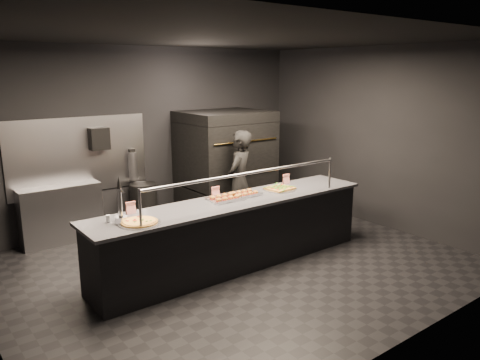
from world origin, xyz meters
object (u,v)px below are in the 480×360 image
Objects in this scene: prep_shelf at (61,214)px; slider_tray_b at (245,194)px; round_pizza at (139,222)px; pizza_oven at (225,164)px; service_counter at (235,233)px; square_pizza at (280,188)px; slider_tray_a at (225,198)px; trash_bin at (144,205)px; beer_tap at (120,210)px; towel_dispenser at (99,139)px; worker at (239,182)px; fire_extinguisher at (133,165)px.

prep_shelf is 2.92m from slider_tray_b.
pizza_oven is at bearing 37.58° from round_pizza.
service_counter is 8.65× the size of round_pizza.
slider_tray_b reaches higher than square_pizza.
trash_bin is (-0.16, 2.13, -0.57)m from slider_tray_a.
pizza_oven is 3.33m from round_pizza.
slider_tray_a is at bearing 9.46° from round_pizza.
round_pizza is (-2.64, -2.03, -0.03)m from pizza_oven.
beer_tap is 1.16× the size of round_pizza.
prep_shelf is at bearing 124.59° from service_counter.
round_pizza is (-1.44, -0.13, 0.47)m from service_counter.
round_pizza is at bearing -102.07° from towel_dispenser.
worker is at bearing 27.32° from round_pizza.
worker is (0.88, 1.07, 0.37)m from service_counter.
towel_dispenser reaches higher than worker.
trash_bin is at bearing -14.97° from towel_dispenser.
trash_bin is at bearing 58.96° from beer_tap.
prep_shelf is at bearing 130.08° from slider_tray_b.
worker is (-0.32, -0.83, -0.13)m from pizza_oven.
slider_tray_a is (1.50, 0.09, -0.13)m from beer_tap.
prep_shelf is at bearing -58.12° from worker.
round_pizza is 2.61m from worker.
trash_bin is (1.17, 2.35, -0.56)m from round_pizza.
slider_tray_b is (0.25, 0.12, 0.48)m from service_counter.
towel_dispenser is at bearing -178.96° from fire_extinguisher.
pizza_oven is 4.03× the size of round_pizza.
slider_tray_b is (0.60, -2.28, -0.12)m from fire_extinguisher.
worker reaches higher than slider_tray_a.
worker is (0.98, 0.98, -0.11)m from slider_tray_a.
fire_extinguisher is 0.71m from trash_bin.
worker is at bearing -47.28° from fire_extinguisher.
prep_shelf is at bearing 123.94° from slider_tray_a.
towel_dispenser reaches higher than square_pizza.
round_pizza reaches higher than prep_shelf.
prep_shelf is 2.62× the size of square_pizza.
towel_dispenser is 0.46× the size of trash_bin.
service_counter is at bearing -55.41° from prep_shelf.
beer_tap reaches higher than slider_tray_a.
pizza_oven reaches higher than trash_bin.
beer_tap is at bearing 179.98° from service_counter.
pizza_oven reaches higher than square_pizza.
slider_tray_a is 0.95m from square_pizza.
pizza_oven is at bearing 57.73° from service_counter.
pizza_oven is 3.39m from beer_tap.
service_counter is 1.43m from worker.
beer_tap is (-0.70, -2.39, -0.47)m from towel_dispenser.
slider_tray_b is at bearing -63.09° from towel_dispenser.
service_counter reaches higher than slider_tray_b.
fire_extinguisher is at bearing 104.81° from slider_tray_b.
beer_tap is at bearing -176.38° from slider_tray_b.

